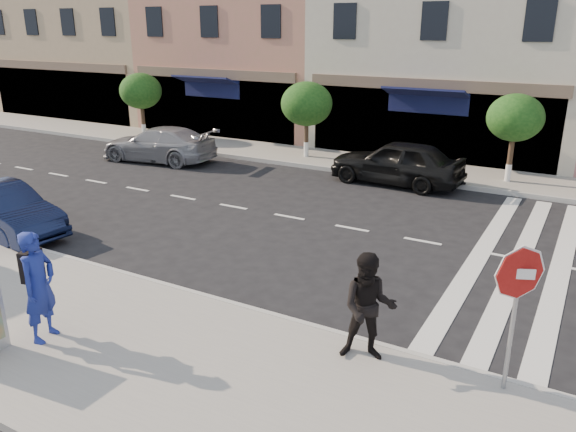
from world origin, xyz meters
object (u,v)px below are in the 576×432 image
object	(u,v)px
car_far_mid	(397,162)
photographer	(39,286)
walker	(369,308)
car_far_left	(159,144)
car_near_mid	(2,210)
stop_sign	(518,286)

from	to	relation	value
car_far_mid	photographer	bearing A→B (deg)	-4.88
walker	car_far_mid	bearing A→B (deg)	85.84
photographer	car_far_left	bearing A→B (deg)	19.65
car_near_mid	car_far_left	distance (m)	8.87
car_near_mid	car_far_mid	size ratio (longest dim) A/B	0.88
car_near_mid	car_far_left	size ratio (longest dim) A/B	0.84
car_near_mid	car_far_mid	bearing A→B (deg)	-30.42
stop_sign	walker	xyz separation A→B (m)	(-2.13, -0.23, -0.78)
stop_sign	car_far_mid	distance (m)	12.10
photographer	car_near_mid	xyz separation A→B (m)	(-5.67, 3.18, -0.47)
stop_sign	photographer	xyz separation A→B (m)	(-7.27, -2.41, -0.71)
car_far_left	car_far_mid	distance (m)	9.81
stop_sign	photographer	world-z (taller)	stop_sign
photographer	car_near_mid	size ratio (longest dim) A/B	0.48
stop_sign	car_far_left	xyz separation A→B (m)	(-15.13, 9.37, -1.15)
car_far_left	car_far_mid	size ratio (longest dim) A/B	1.05
photographer	car_far_mid	xyz separation A→B (m)	(1.86, 13.18, -0.35)
stop_sign	car_far_mid	size ratio (longest dim) A/B	0.50
stop_sign	car_near_mid	xyz separation A→B (m)	(-12.94, 0.77, -1.18)
car_near_mid	stop_sign	bearing A→B (deg)	-86.86
walker	car_near_mid	distance (m)	10.87
walker	car_far_left	bearing A→B (deg)	122.74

